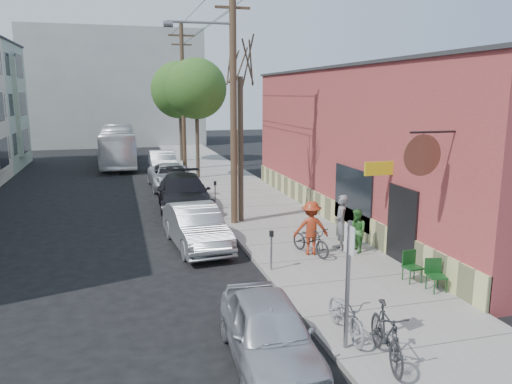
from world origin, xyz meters
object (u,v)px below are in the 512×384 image
object	(u,v)px
sign_post	(348,273)
tree_bare	(240,150)
patron_grey	(341,223)
patron_green	(357,231)
patio_chair_b	(437,276)
bus	(118,146)
cyclist	(311,228)
patio_chair_a	(413,267)
parked_bike_a	(386,335)
car_3	(171,176)
car_1	(196,227)
car_4	(163,163)
parked_bike_b	(346,314)
tree_leafy_far	(180,90)
car_2	(184,194)
utility_pole_near	(232,95)
parking_meter_far	(215,190)
tree_leafy_mid	(196,89)
parking_meter_near	(271,244)
car_0	(269,332)

from	to	relation	value
sign_post	tree_bare	world-z (taller)	tree_bare
patron_grey	patron_green	distance (m)	0.61
patio_chair_b	bus	xyz separation A→B (m)	(-8.20, 28.89, 0.92)
patron_grey	cyclist	distance (m)	1.18
patio_chair_a	parked_bike_a	xyz separation A→B (m)	(-2.99, -3.71, 0.15)
tree_bare	cyclist	size ratio (longest dim) A/B	3.30
car_3	cyclist	bearing A→B (deg)	-78.61
car_1	car_3	world-z (taller)	car_1
car_3	car_4	xyz separation A→B (m)	(-0.00, 5.50, 0.08)
patio_chair_b	parked_bike_b	distance (m)	3.86
tree_bare	tree_leafy_far	distance (m)	20.18
car_4	car_1	bearing A→B (deg)	-91.26
sign_post	patio_chair_b	bearing A→B (deg)	30.14
parked_bike_a	car_1	world-z (taller)	car_1
car_2	patio_chair_b	bearing A→B (deg)	-63.45
utility_pole_near	bus	world-z (taller)	utility_pole_near
patio_chair_a	car_1	distance (m)	7.66
cyclist	car_2	world-z (taller)	cyclist
parking_meter_far	car_1	bearing A→B (deg)	-107.60
cyclist	parked_bike_b	world-z (taller)	cyclist
car_2	car_3	bearing A→B (deg)	92.28
parked_bike_b	bus	distance (m)	30.90
tree_bare	car_1	bearing A→B (deg)	-130.18
bus	patio_chair_b	bearing A→B (deg)	-73.35
parking_meter_far	tree_leafy_mid	world-z (taller)	tree_leafy_mid
tree_bare	car_3	size ratio (longest dim) A/B	1.16
patron_green	car_1	world-z (taller)	patron_green
patio_chair_a	car_3	size ratio (longest dim) A/B	0.17
sign_post	parking_meter_far	distance (m)	14.07
parking_meter_near	parked_bike_b	size ratio (longest dim) A/B	0.67
tree_bare	cyclist	xyz separation A→B (m)	(1.18, -5.05, -2.09)
tree_leafy_mid	car_3	xyz separation A→B (m)	(-2.00, -2.59, -5.04)
utility_pole_near	car_0	xyz separation A→B (m)	(-1.72, -10.78, -4.71)
car_1	cyclist	bearing A→B (deg)	-38.21
parked_bike_a	parked_bike_b	xyz separation A→B (m)	(-0.27, 1.27, -0.10)
car_1	tree_bare	bearing A→B (deg)	44.52
parked_bike_a	car_4	xyz separation A→B (m)	(-2.08, 26.35, 0.06)
car_2	parked_bike_b	bearing A→B (deg)	-79.81
car_4	car_0	bearing A→B (deg)	-90.42
parking_meter_near	car_4	size ratio (longest dim) A/B	0.26
utility_pole_near	tree_leafy_far	size ratio (longest dim) A/B	1.28
car_0	car_1	size ratio (longest dim) A/B	0.88
utility_pole_near	parked_bike_a	size ratio (longest dim) A/B	5.09
tree_leafy_far	tree_bare	bearing A→B (deg)	-90.00
cyclist	parked_bike_b	distance (m)	5.75
car_1	bus	world-z (taller)	bus
tree_leafy_far	parked_bike_b	xyz separation A→B (m)	(-0.19, -30.64, -5.10)
car_1	car_2	distance (m)	5.75
car_0	patron_grey	bearing A→B (deg)	57.37
tree_bare	patio_chair_a	world-z (taller)	tree_bare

